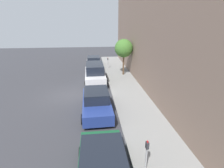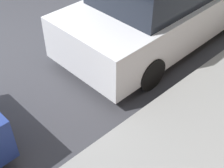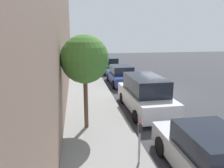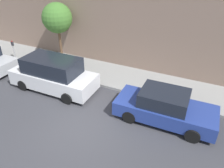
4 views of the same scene
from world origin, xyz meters
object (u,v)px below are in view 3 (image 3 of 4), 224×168
Objects in this scene: parking_meter_near at (94,63)px; parking_meter_far at (140,138)px; parked_minivan_third at (145,94)px; street_tree at (85,60)px; parked_sedan_nearest at (109,65)px; parked_sedan_second at (121,75)px; parked_sedan_fourth at (210,157)px.

parking_meter_near is 16.62m from parking_meter_far.
street_tree is at bearing 30.52° from parked_minivan_third.
street_tree reaches higher than parked_sedan_nearest.
parking_meter_near is (1.71, 0.41, 0.29)m from parked_sedan_nearest.
street_tree is (1.48, 13.63, 2.07)m from parking_meter_near.
parked_sedan_second is 0.92× the size of parked_minivan_third.
parked_minivan_third reaches higher than parked_sedan_nearest.
parked_minivan_third reaches higher than parked_sedan_second.
parked_sedan_second is 1.15× the size of street_tree.
parked_sedan_nearest is 3.25× the size of parking_meter_far.
parked_sedan_nearest and parked_sedan_fourth have the same top height.
parking_meter_far is (1.71, 17.03, 0.28)m from parked_sedan_nearest.
street_tree is at bearing 68.39° from parked_sedan_second.
parking_meter_far is (0.00, 16.62, -0.01)m from parking_meter_near.
parked_sedan_fourth is at bearing 130.15° from street_tree.
parked_sedan_nearest is at bearing -89.78° from parked_minivan_third.
parking_meter_near is 13.86m from street_tree.
parking_meter_far is at bearing 116.28° from street_tree.
parked_sedan_second is at bearing -99.04° from parking_meter_far.
parked_sedan_fourth is (-0.04, 5.79, -0.20)m from parked_minivan_third.
parking_meter_far is at bearing 90.00° from parking_meter_near.
parked_minivan_third is 5.80m from parked_sedan_fourth.
street_tree reaches higher than parked_sedan_second.
parked_sedan_second is 3.21× the size of parking_meter_near.
parked_sedan_fourth is (-0.02, 12.12, -0.00)m from parked_sedan_second.
parked_minivan_third is 4.33m from street_tree.
parking_meter_near is (1.80, -17.51, 0.29)m from parked_sedan_fourth.
street_tree reaches higher than parked_minivan_third.
parking_meter_near is 0.36× the size of street_tree.
parking_meter_near is at bearing -84.12° from parked_sedan_fourth.
parking_meter_near is 1.02× the size of parking_meter_far.
parking_meter_near is (1.79, -5.39, 0.29)m from parked_sedan_second.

